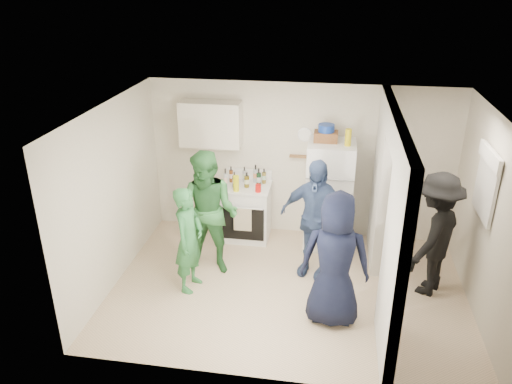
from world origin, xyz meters
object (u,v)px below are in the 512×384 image
at_px(yellow_cup_stack_top, 348,137).
at_px(person_nook, 434,235).
at_px(person_green_left, 189,240).
at_px(person_denim, 315,219).
at_px(wicker_basket, 326,137).
at_px(person_green_center, 209,214).
at_px(fridge, 329,195).
at_px(blue_bowl, 326,128).
at_px(stove, 247,212).
at_px(person_navy, 335,260).

xyz_separation_m(yellow_cup_stack_top, person_nook, (1.18, -0.96, -0.97)).
height_order(person_green_left, person_denim, person_denim).
bearing_deg(wicker_basket, person_green_center, -145.21).
relative_size(fridge, person_green_center, 0.94).
bearing_deg(blue_bowl, fridge, -26.57).
relative_size(fridge, person_green_left, 1.14).
distance_m(blue_bowl, yellow_cup_stack_top, 0.36).
xyz_separation_m(wicker_basket, person_green_left, (-1.70, -1.55, -1.03)).
relative_size(wicker_basket, blue_bowl, 1.46).
bearing_deg(wicker_basket, person_denim, -94.53).
bearing_deg(person_green_center, wicker_basket, 43.75).
bearing_deg(fridge, yellow_cup_stack_top, -24.44).
height_order(stove, blue_bowl, blue_bowl).
bearing_deg(person_navy, person_green_center, -25.26).
relative_size(wicker_basket, person_green_left, 0.24).
bearing_deg(person_navy, stove, -52.39).
height_order(fridge, person_nook, person_nook).
relative_size(yellow_cup_stack_top, person_green_center, 0.14).
bearing_deg(fridge, person_navy, -86.31).
distance_m(yellow_cup_stack_top, person_green_center, 2.28).
bearing_deg(yellow_cup_stack_top, person_nook, -39.17).
distance_m(blue_bowl, person_green_center, 2.13).
bearing_deg(person_denim, blue_bowl, 102.94).
bearing_deg(wicker_basket, person_navy, -83.50).
bearing_deg(person_green_center, blue_bowl, 43.75).
bearing_deg(yellow_cup_stack_top, person_green_left, -145.28).
height_order(person_green_center, person_nook, person_green_center).
relative_size(person_navy, person_nook, 1.01).
xyz_separation_m(blue_bowl, person_nook, (1.50, -1.11, -1.05)).
xyz_separation_m(person_denim, person_nook, (1.57, -0.19, -0.02)).
distance_m(person_green_center, person_nook, 3.04).
xyz_separation_m(stove, person_green_center, (-0.35, -1.05, 0.45)).
relative_size(yellow_cup_stack_top, person_green_left, 0.17).
height_order(fridge, person_navy, person_navy).
distance_m(wicker_basket, person_green_center, 2.07).
xyz_separation_m(stove, yellow_cup_stack_top, (1.52, -0.13, 1.37)).
xyz_separation_m(stove, blue_bowl, (1.20, 0.02, 1.45)).
bearing_deg(person_green_center, yellow_cup_stack_top, 35.30).
bearing_deg(stove, blue_bowl, 0.96).
relative_size(person_denim, person_nook, 1.02).
relative_size(person_green_left, person_navy, 0.86).
relative_size(blue_bowl, yellow_cup_stack_top, 0.96).
bearing_deg(blue_bowl, person_green_center, -145.21).
distance_m(stove, person_green_center, 1.20).
xyz_separation_m(wicker_basket, person_denim, (-0.07, -0.92, -0.90)).
relative_size(wicker_basket, yellow_cup_stack_top, 1.40).
bearing_deg(wicker_basket, stove, -179.04).
height_order(wicker_basket, yellow_cup_stack_top, yellow_cup_stack_top).
distance_m(person_green_left, person_denim, 1.75).
xyz_separation_m(blue_bowl, person_denim, (-0.07, -0.92, -1.03)).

